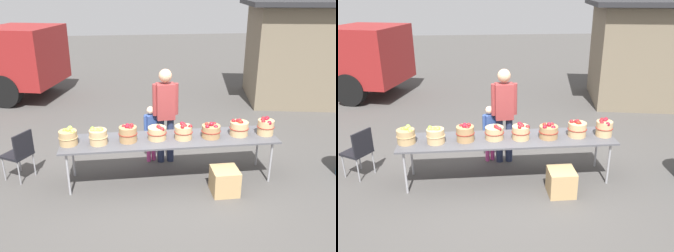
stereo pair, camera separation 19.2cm
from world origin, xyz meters
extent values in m
plane|color=#474442|center=(0.00, 0.00, 0.00)|extent=(40.00, 40.00, 0.00)
cube|color=#4C4C51|center=(0.00, 0.00, 0.73)|extent=(3.50, 0.76, 0.03)
cylinder|color=#99999E|center=(-1.63, -0.30, 0.36)|extent=(0.04, 0.04, 0.72)
cylinder|color=#99999E|center=(1.63, -0.30, 0.36)|extent=(0.04, 0.04, 0.72)
cylinder|color=#99999E|center=(-1.63, 0.30, 0.36)|extent=(0.04, 0.04, 0.72)
cylinder|color=#99999E|center=(1.63, 0.30, 0.36)|extent=(0.04, 0.04, 0.72)
cylinder|color=tan|center=(-1.61, -0.03, 0.86)|extent=(0.28, 0.28, 0.23)
torus|color=tan|center=(-1.61, -0.03, 0.88)|extent=(0.30, 0.30, 0.01)
sphere|color=#9EC647|center=(-1.59, 0.07, 0.98)|extent=(0.08, 0.08, 0.08)
sphere|color=#9EC647|center=(-1.60, -0.03, 1.00)|extent=(0.07, 0.07, 0.07)
sphere|color=#9EC647|center=(-1.53, -0.09, 0.98)|extent=(0.07, 0.07, 0.07)
sphere|color=#8CB738|center=(-1.66, 0.00, 0.98)|extent=(0.07, 0.07, 0.07)
cylinder|color=tan|center=(-1.15, -0.06, 0.87)|extent=(0.28, 0.28, 0.23)
torus|color=tan|center=(-1.15, -0.06, 0.88)|extent=(0.30, 0.30, 0.01)
sphere|color=#9EC647|center=(-1.23, -0.07, 0.99)|extent=(0.07, 0.07, 0.07)
sphere|color=#9EC647|center=(-1.11, -0.09, 0.99)|extent=(0.07, 0.07, 0.07)
sphere|color=#8CB738|center=(-1.16, -0.05, 0.98)|extent=(0.07, 0.07, 0.07)
sphere|color=#7AA833|center=(-1.10, -0.07, 0.99)|extent=(0.07, 0.07, 0.07)
sphere|color=#8CB738|center=(-1.14, -0.08, 0.97)|extent=(0.07, 0.07, 0.07)
sphere|color=#8CB738|center=(-1.24, 0.00, 0.98)|extent=(0.07, 0.07, 0.07)
sphere|color=#9EC647|center=(-1.18, -0.08, 0.98)|extent=(0.06, 0.06, 0.06)
cylinder|color=#A87F51|center=(-0.68, -0.02, 0.87)|extent=(0.28, 0.28, 0.24)
torus|color=maroon|center=(-0.68, -0.02, 0.88)|extent=(0.30, 0.30, 0.01)
sphere|color=maroon|center=(-0.64, -0.07, 0.98)|extent=(0.08, 0.08, 0.08)
sphere|color=maroon|center=(-0.75, 0.01, 0.99)|extent=(0.07, 0.07, 0.07)
sphere|color=maroon|center=(-0.69, -0.01, 0.99)|extent=(0.07, 0.07, 0.07)
sphere|color=maroon|center=(-0.69, -0.02, 1.02)|extent=(0.08, 0.08, 0.08)
sphere|color=maroon|center=(-0.70, -0.05, 1.01)|extent=(0.07, 0.07, 0.07)
sphere|color=maroon|center=(-0.62, -0.01, 1.01)|extent=(0.07, 0.07, 0.07)
sphere|color=maroon|center=(-0.67, -0.04, 0.99)|extent=(0.08, 0.08, 0.08)
cylinder|color=tan|center=(-0.22, 0.01, 0.85)|extent=(0.30, 0.30, 0.20)
torus|color=maroon|center=(-0.22, 0.01, 0.86)|extent=(0.32, 0.32, 0.01)
sphere|color=maroon|center=(-0.14, -0.08, 0.95)|extent=(0.08, 0.08, 0.08)
sphere|color=#B22319|center=(-0.18, -0.04, 0.95)|extent=(0.07, 0.07, 0.07)
sphere|color=maroon|center=(-0.20, 0.00, 0.97)|extent=(0.07, 0.07, 0.07)
sphere|color=maroon|center=(-0.17, -0.04, 0.95)|extent=(0.07, 0.07, 0.07)
cylinder|color=tan|center=(0.21, -0.03, 0.86)|extent=(0.28, 0.28, 0.22)
torus|color=maroon|center=(0.21, -0.03, 0.87)|extent=(0.30, 0.30, 0.01)
sphere|color=maroon|center=(0.23, 0.05, 0.96)|extent=(0.07, 0.07, 0.07)
sphere|color=maroon|center=(0.20, 0.04, 0.98)|extent=(0.07, 0.07, 0.07)
sphere|color=maroon|center=(0.18, -0.12, 0.99)|extent=(0.06, 0.06, 0.06)
sphere|color=maroon|center=(0.23, -0.03, 0.97)|extent=(0.08, 0.08, 0.08)
sphere|color=maroon|center=(0.31, -0.07, 0.97)|extent=(0.07, 0.07, 0.07)
sphere|color=maroon|center=(0.20, -0.03, 0.98)|extent=(0.07, 0.07, 0.07)
cylinder|color=#A87F51|center=(0.67, -0.03, 0.85)|extent=(0.30, 0.30, 0.20)
torus|color=maroon|center=(0.67, -0.03, 0.86)|extent=(0.32, 0.32, 0.01)
sphere|color=maroon|center=(0.74, 0.04, 0.95)|extent=(0.07, 0.07, 0.07)
sphere|color=maroon|center=(0.59, -0.10, 0.96)|extent=(0.07, 0.07, 0.07)
sphere|color=maroon|center=(0.73, -0.09, 0.94)|extent=(0.08, 0.08, 0.08)
sphere|color=#B22319|center=(0.60, 0.02, 0.96)|extent=(0.07, 0.07, 0.07)
sphere|color=maroon|center=(0.67, -0.03, 0.97)|extent=(0.08, 0.08, 0.08)
cylinder|color=tan|center=(1.15, 0.00, 0.87)|extent=(0.30, 0.30, 0.23)
torus|color=maroon|center=(1.15, 0.00, 0.88)|extent=(0.32, 0.32, 0.01)
sphere|color=#B22319|center=(1.14, -0.01, 0.98)|extent=(0.07, 0.07, 0.07)
sphere|color=maroon|center=(1.06, 0.03, 1.00)|extent=(0.07, 0.07, 0.07)
sphere|color=maroon|center=(1.15, -0.01, 1.00)|extent=(0.08, 0.08, 0.08)
sphere|color=maroon|center=(1.17, -0.04, 0.99)|extent=(0.07, 0.07, 0.07)
sphere|color=#B22319|center=(1.15, -0.04, 1.00)|extent=(0.08, 0.08, 0.08)
sphere|color=maroon|center=(1.17, 0.01, 0.98)|extent=(0.08, 0.08, 0.08)
sphere|color=maroon|center=(1.13, 0.03, 0.99)|extent=(0.08, 0.08, 0.08)
cylinder|color=tan|center=(1.60, -0.03, 0.88)|extent=(0.27, 0.27, 0.25)
torus|color=maroon|center=(1.60, -0.03, 0.89)|extent=(0.29, 0.29, 0.01)
sphere|color=maroon|center=(1.61, 0.00, 1.01)|extent=(0.07, 0.07, 0.07)
sphere|color=maroon|center=(1.55, -0.01, 1.00)|extent=(0.07, 0.07, 0.07)
sphere|color=maroon|center=(1.53, -0.09, 1.00)|extent=(0.07, 0.07, 0.07)
sphere|color=maroon|center=(1.57, 0.02, 1.02)|extent=(0.07, 0.07, 0.07)
sphere|color=maroon|center=(1.65, 0.05, 1.01)|extent=(0.07, 0.07, 0.07)
sphere|color=maroon|center=(1.61, -0.13, 0.99)|extent=(0.08, 0.08, 0.08)
cylinder|color=#262D4C|center=(0.09, 0.66, 0.43)|extent=(0.12, 0.12, 0.86)
cylinder|color=#262D4C|center=(-0.09, 0.66, 0.43)|extent=(0.12, 0.12, 0.86)
cube|color=maroon|center=(0.00, 0.66, 1.18)|extent=(0.33, 0.25, 0.64)
sphere|color=tan|center=(0.00, 0.66, 1.64)|extent=(0.23, 0.23, 0.23)
cylinder|color=maroon|center=(0.19, 0.67, 1.21)|extent=(0.09, 0.09, 0.57)
cylinder|color=maroon|center=(-0.19, 0.65, 1.21)|extent=(0.09, 0.09, 0.57)
cylinder|color=#CC3F8C|center=(-0.22, 0.75, 0.26)|extent=(0.08, 0.08, 0.52)
cylinder|color=#CC3F8C|center=(-0.31, 0.70, 0.26)|extent=(0.08, 0.08, 0.52)
cube|color=#334C8C|center=(-0.26, 0.72, 0.72)|extent=(0.24, 0.22, 0.39)
sphere|color=beige|center=(-0.26, 0.72, 1.00)|extent=(0.14, 0.14, 0.14)
cylinder|color=#334C8C|center=(-0.16, 0.78, 0.74)|extent=(0.05, 0.05, 0.35)
cylinder|color=#334C8C|center=(-0.37, 0.67, 0.74)|extent=(0.05, 0.05, 0.35)
cube|color=maroon|center=(-3.51, 5.29, 1.25)|extent=(2.28, 2.50, 1.60)
cube|color=black|center=(-2.69, 5.07, 1.57)|extent=(0.50, 1.71, 0.80)
cylinder|color=black|center=(-3.42, 6.25, 0.45)|extent=(0.94, 0.50, 0.90)
cylinder|color=black|center=(-3.91, 4.42, 0.45)|extent=(0.94, 0.50, 0.90)
cube|color=#726651|center=(4.39, 4.13, 1.30)|extent=(3.41, 2.94, 2.60)
cube|color=#262628|center=(4.39, 4.13, 2.68)|extent=(4.00, 3.53, 0.12)
cube|color=black|center=(-2.55, 0.35, 0.44)|extent=(0.55, 0.55, 0.04)
cube|color=black|center=(-2.39, 0.26, 0.66)|extent=(0.23, 0.36, 0.40)
cylinder|color=gray|center=(-2.60, 0.59, 0.21)|extent=(0.02, 0.02, 0.42)
cylinder|color=gray|center=(-2.78, 0.30, 0.21)|extent=(0.02, 0.02, 0.42)
cylinder|color=gray|center=(-2.31, 0.41, 0.21)|extent=(0.02, 0.02, 0.42)
cylinder|color=gray|center=(-2.49, 0.12, 0.21)|extent=(0.02, 0.02, 0.42)
cube|color=tan|center=(0.79, -0.54, 0.21)|extent=(0.41, 0.41, 0.41)
camera|label=1|loc=(-0.70, -5.18, 3.03)|focal=37.31mm
camera|label=2|loc=(-0.51, -5.20, 3.03)|focal=37.31mm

